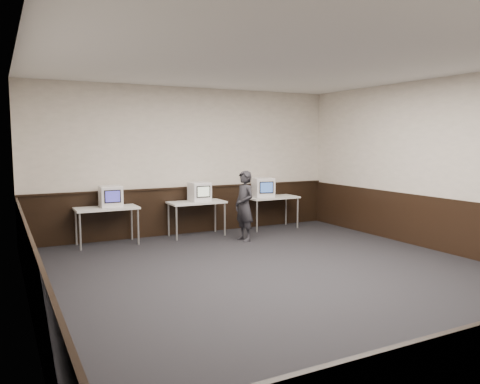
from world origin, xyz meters
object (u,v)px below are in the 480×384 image
desk_left (107,211)px  emac_center (199,192)px  desk_right (272,200)px  emac_right (263,187)px  person (244,206)px  desk_center (197,205)px  emac_left (111,196)px

desk_left → emac_center: size_ratio=2.70×
desk_right → emac_right: bearing=175.2°
emac_center → emac_right: size_ratio=0.82×
emac_center → person: (0.60, -0.93, -0.23)m
desk_center → person: (0.68, -0.90, 0.04)m
emac_center → person: person is taller
emac_left → emac_right: (3.47, -0.01, 0.01)m
desk_right → emac_center: size_ratio=2.70×
desk_left → emac_left: (0.09, 0.02, 0.28)m
emac_right → person: bearing=-125.9°
emac_right → emac_left: bearing=-169.1°
emac_center → emac_right: 1.58m
emac_right → desk_right: bearing=6.2°
emac_left → emac_right: 3.47m
desk_right → emac_left: (-3.71, 0.02, 0.28)m
emac_left → emac_right: bearing=2.1°
desk_right → emac_right: size_ratio=2.21×
desk_left → desk_center: 1.90m
desk_center → emac_center: 0.29m
desk_left → desk_right: 3.80m
desk_center → emac_right: (1.66, 0.02, 0.29)m
desk_center → desk_right: bearing=0.0°
desk_right → desk_left: bearing=180.0°
desk_left → emac_right: emac_right is taller
desk_right → person: (-1.22, -0.90, 0.04)m
desk_center → person: person is taller
emac_right → person: person is taller
desk_right → emac_center: bearing=179.1°
desk_right → person: size_ratio=0.83×
emac_center → person: size_ratio=0.31×
desk_right → person: 1.51m
desk_left → person: (2.58, -0.90, 0.04)m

